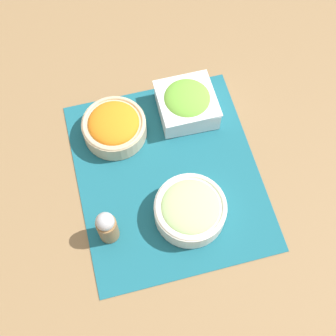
{
  "coord_description": "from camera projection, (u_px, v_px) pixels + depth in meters",
  "views": [
    {
      "loc": [
        -0.41,
        0.11,
        0.91
      ],
      "look_at": [
        0.0,
        0.0,
        0.03
      ],
      "focal_mm": 50.0,
      "sensor_mm": 36.0,
      "label": 1
    }
  ],
  "objects": [
    {
      "name": "ground_plane",
      "position": [
        168.0,
        175.0,
        1.01
      ],
      "size": [
        3.0,
        3.0,
        0.0
      ],
      "primitive_type": "plane",
      "color": "olive"
    },
    {
      "name": "pepper_shaker",
      "position": [
        107.0,
        227.0,
        0.9
      ],
      "size": [
        0.04,
        0.04,
        0.1
      ],
      "color": "olive",
      "rests_on": "placemat"
    },
    {
      "name": "lettuce_bowl",
      "position": [
        187.0,
        103.0,
        1.04
      ],
      "size": [
        0.13,
        0.13,
        0.07
      ],
      "color": "white",
      "rests_on": "placemat"
    },
    {
      "name": "placemat",
      "position": [
        168.0,
        174.0,
        1.0
      ],
      "size": [
        0.45,
        0.38,
        0.0
      ],
      "color": "#195B6B",
      "rests_on": "ground_plane"
    },
    {
      "name": "cucumber_bowl",
      "position": [
        190.0,
        209.0,
        0.93
      ],
      "size": [
        0.15,
        0.15,
        0.06
      ],
      "color": "silver",
      "rests_on": "placemat"
    },
    {
      "name": "carrot_bowl",
      "position": [
        114.0,
        126.0,
        1.02
      ],
      "size": [
        0.14,
        0.14,
        0.06
      ],
      "color": "#C6B28E",
      "rests_on": "placemat"
    }
  ]
}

